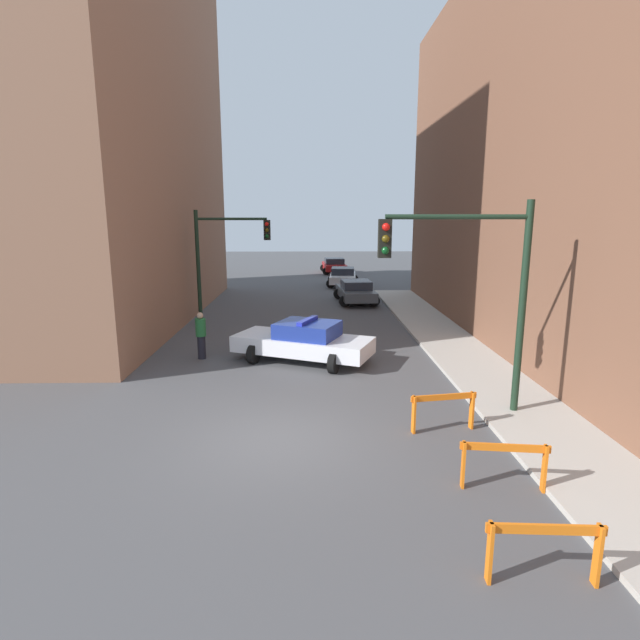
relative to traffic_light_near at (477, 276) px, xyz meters
name	(u,v)px	position (x,y,z in m)	size (l,w,h in m)	color
ground_plane	(278,439)	(-4.73, -1.34, -3.53)	(120.00, 120.00, 0.00)	#4C4C4F
sidewalk_right	(550,434)	(1.47, -1.34, -3.47)	(2.40, 44.00, 0.12)	#B2ADA3
building_corner_left	(31,123)	(-16.73, 12.66, 5.56)	(14.00, 20.00, 18.17)	#93664C
traffic_light_near	(477,276)	(0.00, 0.00, 0.00)	(3.64, 0.35, 5.20)	black
traffic_light_far	(221,250)	(-8.03, 11.26, -0.13)	(3.44, 0.35, 5.20)	black
police_car	(304,341)	(-4.21, 4.79, -2.81)	(5.05, 3.55, 1.52)	white
parked_car_near	(356,291)	(-1.34, 16.62, -2.86)	(2.46, 4.41, 1.31)	#474C51
parked_car_mid	(343,276)	(-1.61, 23.81, -2.86)	(2.51, 4.44, 1.31)	silver
parked_car_far	(334,265)	(-1.84, 31.87, -2.86)	(2.44, 4.40, 1.31)	maroon
pedestrian_crossing	(201,335)	(-7.81, 5.23, -2.67)	(0.37, 0.37, 1.66)	black
barrier_front	(545,543)	(-0.84, -5.92, -2.91)	(1.60, 0.26, 0.90)	orange
barrier_mid	(504,458)	(-0.47, -3.52, -2.91)	(1.59, 0.34, 0.90)	orange
barrier_back	(443,406)	(-0.90, -0.95, -2.91)	(1.59, 0.40, 0.90)	orange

